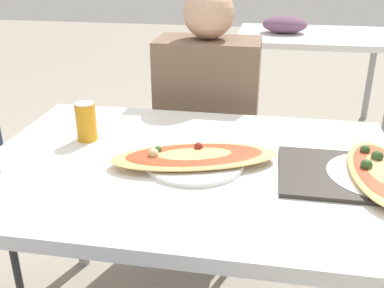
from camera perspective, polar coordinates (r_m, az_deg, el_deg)
dining_table at (r=1.35m, az=-0.33°, el=-5.08°), size 1.22×0.86×0.74m
chair_far_seated at (r=2.10m, az=2.31°, el=1.66°), size 0.40×0.40×0.94m
person_seated at (r=1.93m, az=1.92°, el=5.18°), size 0.43×0.27×1.18m
pizza_main at (r=1.30m, az=0.27°, el=-1.79°), size 0.52×0.31×0.05m
soda_can at (r=1.49m, az=-13.30°, el=2.78°), size 0.07×0.07×0.12m
serving_tray at (r=1.31m, az=20.04°, el=-3.74°), size 0.41×0.30×0.01m
pizza_second at (r=1.32m, az=22.68°, el=-3.37°), size 0.28×0.40×0.06m
background_table at (r=3.45m, az=14.60°, el=12.49°), size 1.10×0.80×0.86m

